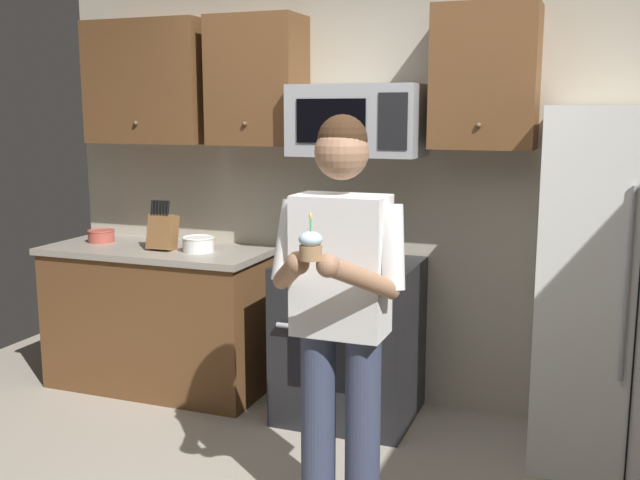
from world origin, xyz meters
TOP-DOWN VIEW (x-y plane):
  - wall_back at (0.00, 1.75)m, footprint 4.40×0.10m
  - oven_range at (-0.15, 1.36)m, footprint 0.76×0.70m
  - microwave at (-0.15, 1.48)m, footprint 0.74×0.41m
  - refrigerator at (1.35, 1.32)m, footprint 0.90×0.75m
  - cabinet_row_upper at (-0.72, 1.53)m, footprint 2.78×0.36m
  - counter_left at (-1.45, 1.38)m, footprint 1.44×0.66m
  - knife_block at (-1.37, 1.33)m, footprint 0.16×0.15m
  - bowl_large_white at (-1.13, 1.35)m, footprint 0.20×0.20m
  - bowl_small_colored at (-1.90, 1.41)m, footprint 0.18×0.18m
  - person at (0.18, 0.22)m, footprint 0.60×0.48m
  - cupcake at (0.18, -0.11)m, footprint 0.09×0.09m

SIDE VIEW (x-z plane):
  - oven_range at x=-0.15m, z-range 0.00..0.93m
  - counter_left at x=-1.45m, z-range 0.00..0.92m
  - refrigerator at x=1.35m, z-range 0.00..1.80m
  - bowl_small_colored at x=-1.90m, z-range 0.92..1.00m
  - bowl_large_white at x=-1.13m, z-range 0.92..1.01m
  - person at x=0.18m, z-range 0.11..1.88m
  - knife_block at x=-1.37m, z-range 0.88..1.20m
  - cupcake at x=0.18m, z-range 1.20..1.38m
  - wall_back at x=0.00m, z-range 0.00..2.60m
  - microwave at x=-0.15m, z-range 1.52..1.92m
  - cabinet_row_upper at x=-0.72m, z-range 1.57..2.33m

